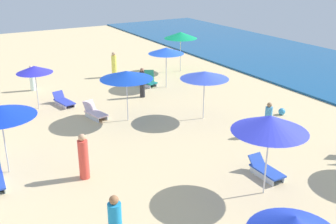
{
  "coord_description": "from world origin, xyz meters",
  "views": [
    {
      "loc": [
        14.85,
        1.18,
        7.25
      ],
      "look_at": [
        0.36,
        9.53,
        0.91
      ],
      "focal_mm": 43.24,
      "sensor_mm": 36.0,
      "label": 1
    }
  ],
  "objects": [
    {
      "name": "umbrella_0",
      "position": [
        -5.49,
        5.19,
        2.09
      ],
      "size": [
        1.8,
        1.8,
        2.27
      ],
      "color": "silver",
      "rests_on": "ground_plane"
    },
    {
      "name": "lounge_chair_0_0",
      "position": [
        -5.38,
        6.47,
        0.22
      ],
      "size": [
        1.54,
        0.86,
        0.63
      ],
      "rotation": [
        0.0,
        0.0,
        1.77
      ],
      "color": "silver",
      "rests_on": "ground_plane"
    },
    {
      "name": "umbrella_2",
      "position": [
        0.72,
        2.65,
        2.36
      ],
      "size": [
        2.46,
        2.46,
        2.56
      ],
      "color": "silver",
      "rests_on": "ground_plane"
    },
    {
      "name": "umbrella_3",
      "position": [
        6.41,
        9.7,
        2.48
      ],
      "size": [
        2.41,
        2.41,
        2.75
      ],
      "color": "silver",
      "rests_on": "ground_plane"
    },
    {
      "name": "lounge_chair_3_0",
      "position": [
        5.6,
        10.51,
        0.25
      ],
      "size": [
        1.45,
        0.6,
        0.61
      ],
      "rotation": [
        0.0,
        0.0,
        1.55
      ],
      "color": "silver",
      "rests_on": "ground_plane"
    },
    {
      "name": "umbrella_6",
      "position": [
        -0.11,
        11.77,
        2.18
      ],
      "size": [
        2.3,
        2.3,
        2.36
      ],
      "color": "silver",
      "rests_on": "ground_plane"
    },
    {
      "name": "umbrella_7",
      "position": [
        -1.7,
        8.51,
        2.25
      ],
      "size": [
        2.48,
        2.48,
        2.44
      ],
      "color": "silver",
      "rests_on": "ground_plane"
    },
    {
      "name": "lounge_chair_7_0",
      "position": [
        -2.8,
        7.26,
        0.27
      ],
      "size": [
        1.5,
        0.87,
        0.75
      ],
      "rotation": [
        0.0,
        0.0,
        1.79
      ],
      "color": "silver",
      "rests_on": "ground_plane"
    },
    {
      "name": "umbrella_8",
      "position": [
        -5.47,
        12.77,
        2.23
      ],
      "size": [
        2.1,
        2.1,
        2.41
      ],
      "color": "silver",
      "rests_on": "ground_plane"
    },
    {
      "name": "lounge_chair_8_0",
      "position": [
        -6.32,
        11.83,
        0.26
      ],
      "size": [
        1.46,
        1.03,
        0.7
      ],
      "rotation": [
        0.0,
        0.0,
        1.89
      ],
      "color": "silver",
      "rests_on": "ground_plane"
    },
    {
      "name": "lounge_chair_8_1",
      "position": [
        -6.76,
        12.27,
        0.26
      ],
      "size": [
        1.58,
        1.22,
        0.67
      ],
      "rotation": [
        0.0,
        0.0,
        1.09
      ],
      "color": "silver",
      "rests_on": "ground_plane"
    },
    {
      "name": "umbrella_9",
      "position": [
        -8.18,
        15.44,
        2.48
      ],
      "size": [
        2.24,
        2.24,
        2.69
      ],
      "color": "silver",
      "rests_on": "ground_plane"
    },
    {
      "name": "beachgoer_0",
      "position": [
        -8.8,
        5.65,
        0.7
      ],
      "size": [
        0.32,
        0.32,
        1.5
      ],
      "rotation": [
        0.0,
        0.0,
        6.22
      ],
      "color": "white",
      "rests_on": "ground_plane"
    },
    {
      "name": "beachgoer_2",
      "position": [
        2.5,
        4.91,
        0.79
      ],
      "size": [
        0.36,
        0.36,
        1.69
      ],
      "rotation": [
        0.0,
        0.0,
        1.58
      ],
      "color": "#EA493C",
      "rests_on": "ground_plane"
    },
    {
      "name": "beachgoer_3",
      "position": [
        2.92,
        13.07,
        0.71
      ],
      "size": [
        0.38,
        0.38,
        1.51
      ],
      "rotation": [
        0.0,
        0.0,
        1.32
      ],
      "color": "#438EC1",
      "rests_on": "ground_plane"
    },
    {
      "name": "beachgoer_4",
      "position": [
        -9.14,
        10.96,
        0.78
      ],
      "size": [
        0.45,
        0.45,
        1.64
      ],
      "rotation": [
        0.0,
        0.0,
        2.63
      ],
      "color": "#F0E856",
      "rests_on": "ground_plane"
    },
    {
      "name": "beachgoer_5",
      "position": [
        -4.5,
        10.69,
        0.8
      ],
      "size": [
        0.38,
        0.38,
        1.67
      ],
      "rotation": [
        0.0,
        0.0,
        3.56
      ],
      "color": "#28282C",
      "rests_on": "ground_plane"
    },
    {
      "name": "beach_ball_0",
      "position": [
        1.44,
        15.43,
        0.17
      ],
      "size": [
        0.34,
        0.34,
        0.34
      ],
      "primitive_type": "sphere",
      "color": "#3793CB",
      "rests_on": "ground_plane"
    }
  ]
}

